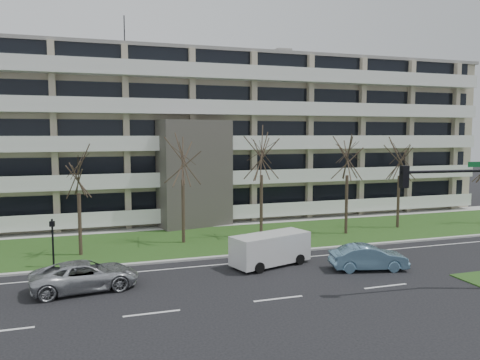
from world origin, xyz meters
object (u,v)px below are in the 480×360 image
object	(u,v)px
pedestrian_signal	(53,237)
traffic_signal	(464,208)
white_van	(271,246)
silver_pickup	(85,276)
blue_sedan	(368,257)

from	to	relation	value
pedestrian_signal	traffic_signal	bearing A→B (deg)	-16.64
traffic_signal	pedestrian_signal	distance (m)	22.52
white_van	pedestrian_signal	bearing A→B (deg)	147.43
silver_pickup	traffic_signal	size ratio (longest dim) A/B	0.81
traffic_signal	silver_pickup	bearing A→B (deg)	165.44
white_van	traffic_signal	xyz separation A→B (m)	(7.27, -7.30, 3.07)
silver_pickup	white_van	bearing A→B (deg)	-90.07
silver_pickup	white_van	size ratio (longest dim) A/B	1.01
white_van	traffic_signal	distance (m)	10.75
traffic_signal	blue_sedan	bearing A→B (deg)	119.98
traffic_signal	pedestrian_signal	size ratio (longest dim) A/B	2.23
white_van	pedestrian_signal	distance (m)	12.89
silver_pickup	blue_sedan	world-z (taller)	silver_pickup
silver_pickup	traffic_signal	world-z (taller)	traffic_signal
blue_sedan	white_van	world-z (taller)	white_van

